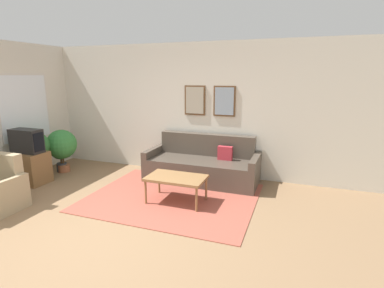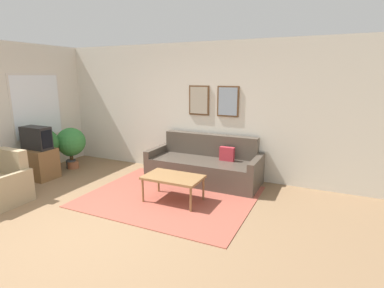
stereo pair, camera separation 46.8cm
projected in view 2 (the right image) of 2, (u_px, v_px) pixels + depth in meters
name	position (u px, v px, depth m)	size (l,w,h in m)	color
ground_plane	(87.00, 229.00, 4.08)	(16.00, 16.00, 0.00)	#846647
area_rug	(170.00, 196.00, 5.18)	(2.79, 2.25, 0.01)	#9E4C3D
wall_back	(184.00, 109.00, 6.36)	(8.00, 0.09, 2.70)	beige
couch	(205.00, 166.00, 5.89)	(2.19, 0.90, 0.89)	#4C4238
coffee_table	(173.00, 178.00, 4.90)	(0.95, 0.57, 0.44)	olive
tv_stand	(39.00, 164.00, 6.05)	(0.64, 0.49, 0.61)	brown
tv	(36.00, 138.00, 5.93)	(0.61, 0.28, 0.45)	black
potted_plant_tall	(45.00, 146.00, 6.26)	(0.57, 0.57, 0.96)	#935638
potted_plant_by_window	(71.00, 143.00, 6.64)	(0.62, 0.62, 0.92)	#935638
potted_plant_small	(70.00, 149.00, 6.70)	(0.40, 0.40, 0.67)	#383D42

